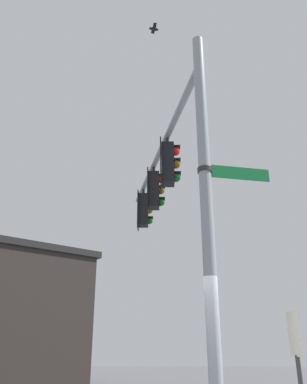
{
  "coord_description": "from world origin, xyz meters",
  "views": [
    {
      "loc": [
        5.99,
        -0.75,
        1.45
      ],
      "look_at": [
        -4.27,
        -0.93,
        5.61
      ],
      "focal_mm": 36.95,
      "sensor_mm": 36.0,
      "label": 1
    }
  ],
  "objects_px": {
    "traffic_light_mid_outer": "(144,210)",
    "street_name_sign": "(226,172)",
    "traffic_light_nearest_pole": "(169,164)",
    "traffic_light_mid_inner": "(155,190)",
    "bird_flying": "(154,29)",
    "historical_marker": "(297,355)"
  },
  "relations": [
    {
      "from": "traffic_light_mid_inner",
      "to": "street_name_sign",
      "type": "distance_m",
      "value": 4.53
    },
    {
      "from": "historical_marker",
      "to": "traffic_light_nearest_pole",
      "type": "bearing_deg",
      "value": -116.96
    },
    {
      "from": "traffic_light_mid_inner",
      "to": "historical_marker",
      "type": "bearing_deg",
      "value": 42.38
    },
    {
      "from": "traffic_light_nearest_pole",
      "to": "traffic_light_mid_outer",
      "type": "distance_m",
      "value": 3.39
    },
    {
      "from": "traffic_light_mid_outer",
      "to": "street_name_sign",
      "type": "distance_m",
      "value": 6.16
    },
    {
      "from": "traffic_light_mid_outer",
      "to": "historical_marker",
      "type": "distance_m",
      "value": 6.75
    },
    {
      "from": "traffic_light_mid_outer",
      "to": "historical_marker",
      "type": "height_order",
      "value": "traffic_light_mid_outer"
    },
    {
      "from": "traffic_light_nearest_pole",
      "to": "traffic_light_mid_outer",
      "type": "relative_size",
      "value": 1.0
    },
    {
      "from": "traffic_light_mid_inner",
      "to": "bird_flying",
      "type": "bearing_deg",
      "value": 0.41
    },
    {
      "from": "traffic_light_mid_inner",
      "to": "traffic_light_mid_outer",
      "type": "height_order",
      "value": "same"
    },
    {
      "from": "traffic_light_nearest_pole",
      "to": "bird_flying",
      "type": "relative_size",
      "value": 3.86
    },
    {
      "from": "street_name_sign",
      "to": "historical_marker",
      "type": "bearing_deg",
      "value": 137.96
    },
    {
      "from": "street_name_sign",
      "to": "traffic_light_nearest_pole",
      "type": "bearing_deg",
      "value": -159.74
    },
    {
      "from": "street_name_sign",
      "to": "historical_marker",
      "type": "relative_size",
      "value": 0.59
    },
    {
      "from": "traffic_light_mid_inner",
      "to": "traffic_light_mid_outer",
      "type": "xyz_separation_m",
      "value": [
        -1.66,
        -0.36,
        0.0
      ]
    },
    {
      "from": "bird_flying",
      "to": "traffic_light_mid_inner",
      "type": "bearing_deg",
      "value": -179.59
    },
    {
      "from": "traffic_light_mid_inner",
      "to": "bird_flying",
      "type": "height_order",
      "value": "bird_flying"
    },
    {
      "from": "traffic_light_mid_outer",
      "to": "bird_flying",
      "type": "relative_size",
      "value": 3.86
    },
    {
      "from": "traffic_light_nearest_pole",
      "to": "traffic_light_mid_outer",
      "type": "height_order",
      "value": "same"
    },
    {
      "from": "traffic_light_nearest_pole",
      "to": "bird_flying",
      "type": "bearing_deg",
      "value": -22.52
    },
    {
      "from": "traffic_light_nearest_pole",
      "to": "traffic_light_mid_outer",
      "type": "xyz_separation_m",
      "value": [
        -3.32,
        -0.72,
        0.0
      ]
    },
    {
      "from": "traffic_light_mid_inner",
      "to": "street_name_sign",
      "type": "height_order",
      "value": "traffic_light_mid_inner"
    }
  ]
}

